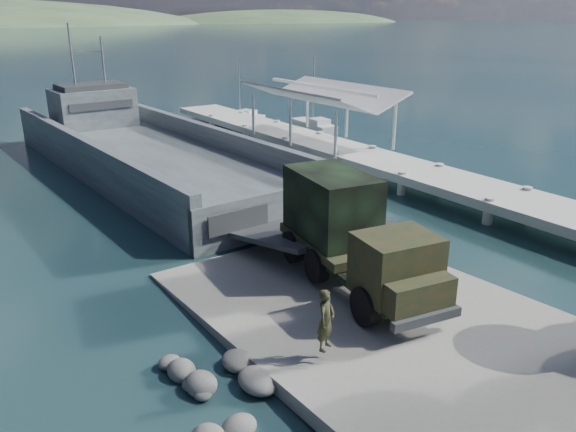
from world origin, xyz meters
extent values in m
plane|color=#18393A|center=(0.00, 0.00, 0.00)|extent=(1400.00, 1400.00, 0.00)
cube|color=gray|center=(0.00, -1.00, 0.25)|extent=(10.00, 18.00, 0.50)
cube|color=#B6B6AB|center=(13.00, 18.00, 1.00)|extent=(4.00, 44.00, 0.50)
cube|color=#3D4648|center=(1.00, 23.34, 0.44)|extent=(9.93, 29.50, 2.43)
cube|color=#3D4648|center=(-3.08, 23.18, 2.24)|extent=(1.77, 29.17, 1.26)
cube|color=#3D4648|center=(5.08, 23.51, 2.24)|extent=(1.77, 29.17, 1.26)
cube|color=#3D4648|center=(1.59, 8.87, 0.97)|extent=(8.76, 0.74, 2.53)
cube|color=#3D4648|center=(0.60, 33.06, 3.11)|extent=(5.99, 4.12, 2.92)
cube|color=#2F3135|center=(0.60, 33.06, 4.76)|extent=(4.98, 3.31, 0.39)
cylinder|color=gray|center=(-0.56, 33.01, 7.00)|extent=(0.16, 0.16, 4.86)
cylinder|color=gray|center=(1.77, 33.11, 6.52)|extent=(0.16, 0.16, 3.89)
cylinder|color=black|center=(-0.90, -0.37, 1.16)|extent=(0.67, 1.37, 1.31)
cylinder|color=black|center=(1.38, -0.77, 1.16)|extent=(0.67, 1.37, 1.31)
cylinder|color=black|center=(-0.32, 3.01, 1.16)|extent=(0.67, 1.37, 1.31)
cylinder|color=black|center=(1.97, 2.61, 1.16)|extent=(0.67, 1.37, 1.31)
cylinder|color=black|center=(0.03, 4.99, 1.16)|extent=(0.67, 1.37, 1.31)
cylinder|color=black|center=(2.31, 4.60, 1.16)|extent=(0.67, 1.37, 1.31)
cube|color=black|center=(0.72, 2.21, 1.31)|extent=(3.49, 7.93, 0.25)
cube|color=black|center=(0.26, -0.47, 2.37)|extent=(2.83, 2.42, 2.02)
cube|color=black|center=(0.05, -1.66, 1.86)|extent=(2.44, 1.29, 1.01)
cube|color=black|center=(0.96, 3.60, 1.66)|extent=(3.27, 5.00, 0.35)
cube|color=black|center=(1.00, 3.80, 3.12)|extent=(3.04, 4.19, 2.52)
cube|color=#2F3135|center=(-0.04, -2.16, 1.26)|extent=(2.53, 0.68, 0.30)
imported|color=black|center=(-3.25, -1.22, 1.45)|extent=(0.82, 0.72, 1.89)
cube|color=silver|center=(18.99, 28.58, 0.26)|extent=(2.16, 5.77, 0.92)
cube|color=silver|center=(18.89, 27.56, 0.87)|extent=(1.58, 1.77, 0.62)
cylinder|color=gray|center=(18.99, 28.58, 3.59)|extent=(0.10, 0.10, 6.16)
cube|color=silver|center=(16.00, 36.75, 0.24)|extent=(3.13, 5.44, 0.86)
cube|color=silver|center=(16.31, 35.85, 0.81)|extent=(1.75, 1.87, 0.57)
cylinder|color=gray|center=(16.00, 36.75, 3.33)|extent=(0.10, 0.10, 5.71)
camera|label=1|loc=(-12.17, -12.13, 10.08)|focal=35.00mm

